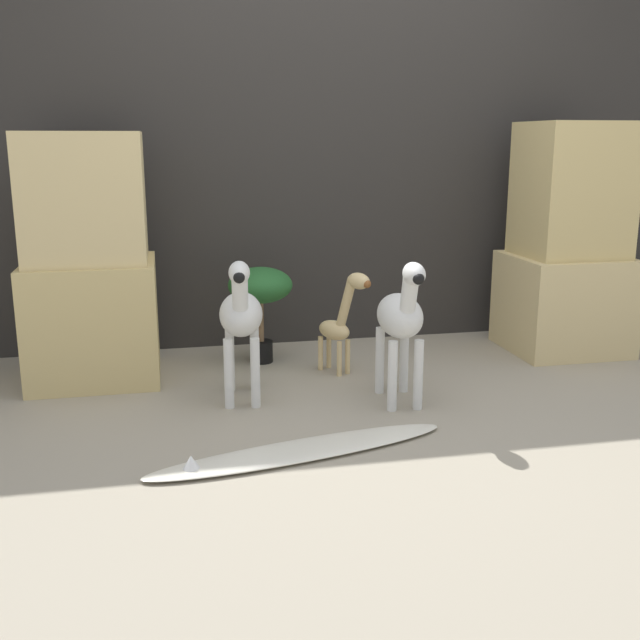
{
  "coord_description": "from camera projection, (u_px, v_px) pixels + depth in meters",
  "views": [
    {
      "loc": [
        -0.93,
        -2.96,
        1.18
      ],
      "look_at": [
        -0.25,
        0.29,
        0.38
      ],
      "focal_mm": 42.0,
      "sensor_mm": 36.0,
      "label": 1
    }
  ],
  "objects": [
    {
      "name": "ground_plane",
      "position": [
        389.0,
        417.0,
        3.28
      ],
      "size": [
        14.0,
        14.0,
        0.0
      ],
      "primitive_type": "plane",
      "color": "#9E937F"
    },
    {
      "name": "wall_back",
      "position": [
        324.0,
        155.0,
        4.32
      ],
      "size": [
        6.4,
        0.08,
        2.2
      ],
      "color": "#2D2B28",
      "rests_on": "ground_plane"
    },
    {
      "name": "rock_pillar_left",
      "position": [
        90.0,
        266.0,
        3.69
      ],
      "size": [
        0.63,
        0.58,
        1.22
      ],
      "color": "#D1B775",
      "rests_on": "ground_plane"
    },
    {
      "name": "rock_pillar_right",
      "position": [
        568.0,
        249.0,
        4.21
      ],
      "size": [
        0.63,
        0.58,
        1.28
      ],
      "color": "#DBC184",
      "rests_on": "ground_plane"
    },
    {
      "name": "zebra_right",
      "position": [
        401.0,
        318.0,
        3.37
      ],
      "size": [
        0.22,
        0.49,
        0.69
      ],
      "color": "silver",
      "rests_on": "ground_plane"
    },
    {
      "name": "zebra_left",
      "position": [
        241.0,
        316.0,
        3.4
      ],
      "size": [
        0.24,
        0.49,
        0.69
      ],
      "color": "silver",
      "rests_on": "ground_plane"
    },
    {
      "name": "giraffe_figurine",
      "position": [
        341.0,
        319.0,
        3.81
      ],
      "size": [
        0.25,
        0.34,
        0.55
      ],
      "color": "#E0C184",
      "rests_on": "ground_plane"
    },
    {
      "name": "potted_palm_front",
      "position": [
        260.0,
        290.0,
        4.0
      ],
      "size": [
        0.35,
        0.35,
        0.52
      ],
      "color": "black",
      "rests_on": "ground_plane"
    },
    {
      "name": "surfboard",
      "position": [
        298.0,
        451.0,
        2.89
      ],
      "size": [
        1.26,
        0.48,
        0.07
      ],
      "color": "silver",
      "rests_on": "ground_plane"
    }
  ]
}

